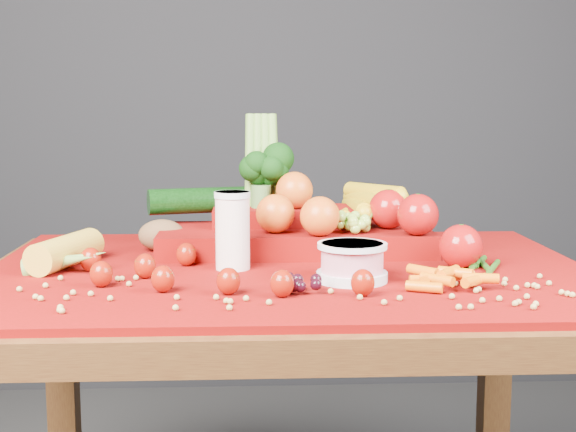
{
  "coord_description": "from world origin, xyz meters",
  "views": [
    {
      "loc": [
        -0.07,
        -1.38,
        1.05
      ],
      "look_at": [
        0.0,
        0.02,
        0.85
      ],
      "focal_mm": 50.0,
      "sensor_mm": 36.0,
      "label": 1
    }
  ],
  "objects_px": {
    "table": "(289,326)",
    "yogurt_bowl": "(352,261)",
    "milk_glass": "(233,228)",
    "produce_mound": "(306,221)"
  },
  "relations": [
    {
      "from": "yogurt_bowl",
      "to": "table",
      "type": "bearing_deg",
      "value": 129.79
    },
    {
      "from": "table",
      "to": "yogurt_bowl",
      "type": "distance_m",
      "value": 0.21
    },
    {
      "from": "table",
      "to": "produce_mound",
      "type": "height_order",
      "value": "produce_mound"
    },
    {
      "from": "table",
      "to": "yogurt_bowl",
      "type": "bearing_deg",
      "value": -50.21
    },
    {
      "from": "milk_glass",
      "to": "produce_mound",
      "type": "height_order",
      "value": "produce_mound"
    },
    {
      "from": "table",
      "to": "milk_glass",
      "type": "bearing_deg",
      "value": -173.97
    },
    {
      "from": "milk_glass",
      "to": "table",
      "type": "bearing_deg",
      "value": 6.03
    },
    {
      "from": "table",
      "to": "yogurt_bowl",
      "type": "height_order",
      "value": "yogurt_bowl"
    },
    {
      "from": "table",
      "to": "produce_mound",
      "type": "bearing_deg",
      "value": 75.22
    },
    {
      "from": "table",
      "to": "milk_glass",
      "type": "distance_m",
      "value": 0.2
    }
  ]
}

